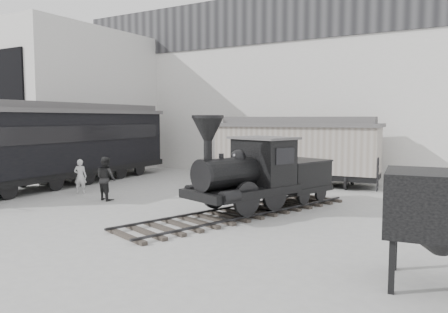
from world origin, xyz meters
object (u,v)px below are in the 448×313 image
Objects in this scene: locomotive at (257,178)px; boxcar at (296,149)px; visitor_b at (106,178)px; coal_hopper at (442,213)px; passenger_coach at (63,143)px; visitor_a at (80,176)px.

locomotive is 1.13× the size of boxcar.
coal_hopper is (13.10, -3.58, 0.63)m from visitor_b.
locomotive is 11.82m from passenger_coach.
passenger_coach is at bearing -166.05° from locomotive.
visitor_a is at bearing 157.81° from coal_hopper.
passenger_coach reaches higher than visitor_b.
visitor_a is (2.90, -1.49, -1.39)m from passenger_coach.
boxcar is at bearing 115.76° from coal_hopper.
locomotive is 0.67× the size of passenger_coach.
boxcar reaches higher than visitor_b.
passenger_coach is 19.11m from coal_hopper.
boxcar is (-1.30, 7.42, 0.58)m from locomotive.
locomotive is 6.70m from visitor_b.
visitor_b reaches higher than visitor_a.
visitor_b is (-5.30, -8.55, -0.94)m from boxcar.
locomotive is 7.56m from boxcar.
visitor_a is 0.86× the size of visitor_b.
visitor_a is at bearing -2.89° from visitor_b.
visitor_a is 0.67× the size of coal_hopper.
locomotive reaches higher than visitor_a.
boxcar is 5.55× the size of visitor_a.
boxcar reaches higher than coal_hopper.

